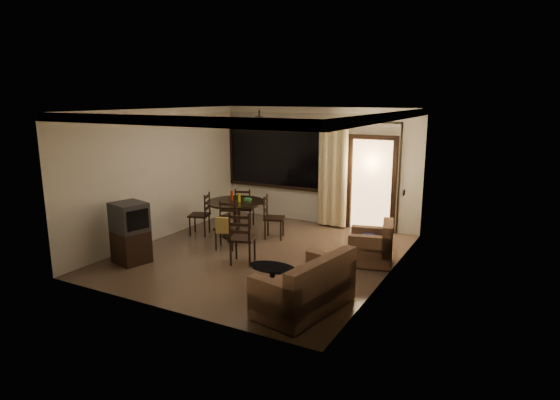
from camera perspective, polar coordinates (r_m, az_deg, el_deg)
The scene contains 12 objects.
ground at distance 9.28m, azimuth -2.38°, elevation -6.64°, with size 5.50×5.50×0.00m, color #7F6651.
room_shell at distance 10.16m, azimuth 5.55°, elevation 5.60°, with size 5.50×6.70×5.50m.
dining_table at distance 10.32m, azimuth -5.36°, elevation -1.07°, with size 1.28×1.28×1.02m.
dining_chair_west at distance 10.64m, azimuth -9.70°, elevation -2.70°, with size 0.53×0.53×0.95m.
dining_chair_east at distance 10.24m, azimuth -0.78°, elevation -3.13°, with size 0.53×0.53×0.95m.
dining_chair_south at distance 9.61m, azimuth -6.59°, elevation -4.13°, with size 0.53×0.57×0.95m.
dining_chair_north at distance 11.15m, azimuth -4.33°, elevation -1.86°, with size 0.53×0.53×0.95m.
tv_cabinet at distance 9.13m, azimuth -17.79°, elevation -3.81°, with size 0.71×0.67×1.14m.
sofa at distance 6.87m, azimuth 3.36°, elevation -10.79°, with size 1.09×1.67×0.82m.
armchair at distance 8.87m, azimuth 11.32°, elevation -5.59°, with size 0.95×0.95×0.78m.
coffee_table at distance 7.69m, azimuth -0.94°, elevation -8.93°, with size 0.81×0.48×0.35m.
side_chair at distance 8.74m, azimuth -4.59°, elevation -5.83°, with size 0.55×0.55×1.01m.
Camera 1 is at (4.48, -7.53, 3.05)m, focal length 30.00 mm.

